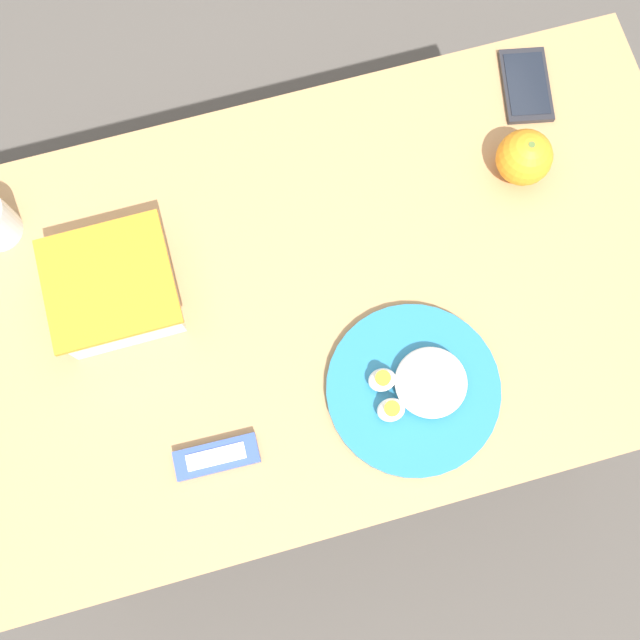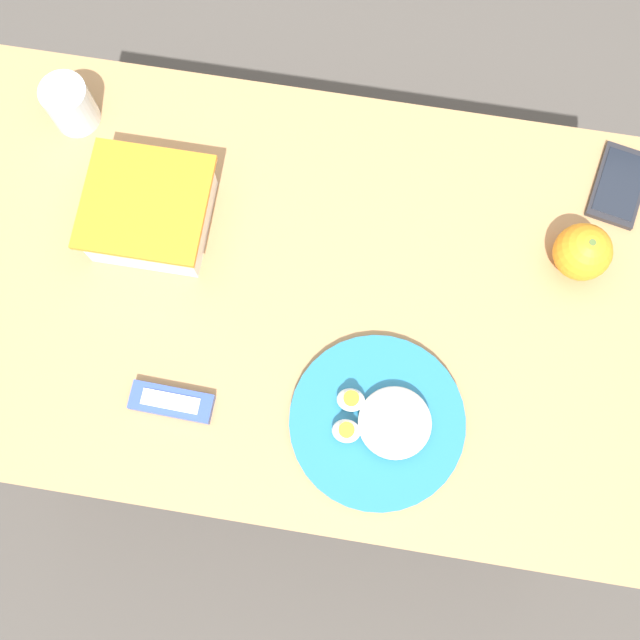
% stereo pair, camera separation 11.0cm
% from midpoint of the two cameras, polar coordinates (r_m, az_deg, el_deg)
% --- Properties ---
extents(ground_plane, '(10.00, 10.00, 0.00)m').
position_cam_midpoint_polar(ground_plane, '(1.86, -2.26, -4.72)').
color(ground_plane, '#4C4742').
extents(table, '(1.27, 0.69, 0.74)m').
position_cam_midpoint_polar(table, '(1.24, -3.38, -0.20)').
color(table, '#AD7F51').
rests_on(table, ground_plane).
extents(food_container, '(0.18, 0.17, 0.09)m').
position_cam_midpoint_polar(food_container, '(1.16, -17.91, 1.65)').
color(food_container, white).
rests_on(food_container, table).
extents(orange_fruit, '(0.09, 0.09, 0.09)m').
position_cam_midpoint_polar(orange_fruit, '(1.20, 12.80, 11.48)').
color(orange_fruit, orange).
rests_on(orange_fruit, table).
extents(rice_plate, '(0.26, 0.26, 0.06)m').
position_cam_midpoint_polar(rice_plate, '(1.10, 4.54, -5.80)').
color(rice_plate, teal).
rests_on(rice_plate, table).
extents(candy_bar, '(0.12, 0.05, 0.02)m').
position_cam_midpoint_polar(candy_bar, '(1.11, -10.69, -10.83)').
color(candy_bar, '#334C9E').
rests_on(candy_bar, table).
extents(cell_phone, '(0.10, 0.14, 0.01)m').
position_cam_midpoint_polar(cell_phone, '(1.31, 13.08, 16.58)').
color(cell_phone, '#232328').
rests_on(cell_phone, table).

